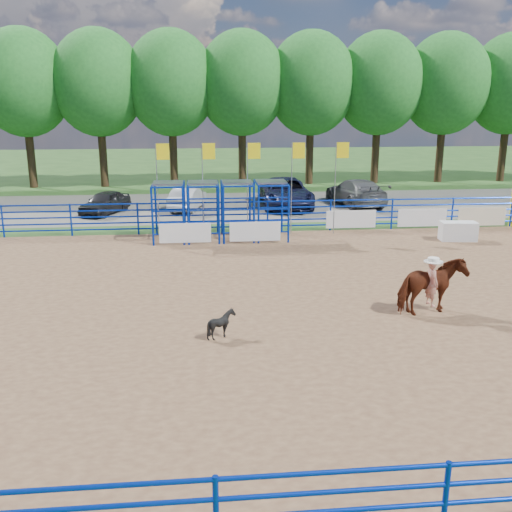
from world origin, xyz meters
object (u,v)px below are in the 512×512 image
at_px(announcer_table, 458,231).
at_px(calf, 221,324).
at_px(horse_and_rider, 431,284).
at_px(car_d, 356,192).
at_px(car_c, 285,193).
at_px(car_b, 188,199).
at_px(car_a, 105,202).

relative_size(announcer_table, calf, 2.06).
xyz_separation_m(announcer_table, horse_and_rider, (-4.76, -8.62, 0.48)).
xyz_separation_m(calf, car_d, (8.69, 18.99, 0.38)).
relative_size(horse_and_rider, car_c, 0.39).
bearing_deg(calf, car_b, 15.75).
height_order(car_a, car_b, car_b).
height_order(announcer_table, car_b, car_b).
relative_size(car_b, car_c, 0.65).
height_order(horse_and_rider, car_d, horse_and_rider).
bearing_deg(car_d, calf, 56.45).
xyz_separation_m(calf, car_a, (-5.68, 17.67, 0.23)).
xyz_separation_m(car_b, car_d, (9.89, 0.59, 0.13)).
xyz_separation_m(announcer_table, calf, (-10.82, -9.76, -0.04)).
height_order(calf, car_a, car_a).
bearing_deg(horse_and_rider, car_b, 112.82).
xyz_separation_m(announcer_table, car_b, (-12.03, 8.64, 0.21)).
bearing_deg(calf, car_a, 29.81).
bearing_deg(announcer_table, horse_and_rider, -118.91).
bearing_deg(car_c, car_a, -172.91).
bearing_deg(car_c, calf, -102.66).
distance_m(car_b, car_c, 5.68).
height_order(horse_and_rider, car_c, horse_and_rider).
distance_m(car_a, car_b, 4.53).
xyz_separation_m(car_a, car_c, (10.13, 1.14, 0.21)).
xyz_separation_m(horse_and_rider, car_a, (-11.74, 16.53, -0.29)).
xyz_separation_m(car_a, car_b, (4.47, 0.73, 0.02)).
relative_size(horse_and_rider, car_d, 0.44).
relative_size(horse_and_rider, calf, 3.10).
height_order(horse_and_rider, calf, horse_and_rider).
distance_m(announcer_table, car_d, 9.48).
bearing_deg(car_d, announcer_table, 94.03).
bearing_deg(horse_and_rider, announcer_table, 61.09).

